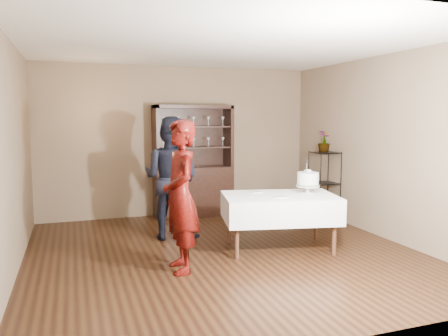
{
  "coord_description": "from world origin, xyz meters",
  "views": [
    {
      "loc": [
        -1.85,
        -5.32,
        1.8
      ],
      "look_at": [
        0.04,
        0.1,
        1.12
      ],
      "focal_mm": 35.0,
      "sensor_mm": 36.0,
      "label": 1
    }
  ],
  "objects_px": {
    "plant_etagere": "(324,183)",
    "potted_plant": "(324,142)",
    "cake_table": "(280,208)",
    "woman": "(181,196)",
    "cake": "(308,180)",
    "china_hutch": "(193,180)",
    "man": "(171,178)"
  },
  "relations": [
    {
      "from": "china_hutch",
      "to": "woman",
      "type": "distance_m",
      "value": 2.88
    },
    {
      "from": "plant_etagere",
      "to": "cake_table",
      "type": "bearing_deg",
      "value": -139.2
    },
    {
      "from": "china_hutch",
      "to": "man",
      "type": "xyz_separation_m",
      "value": [
        -0.7,
        -1.34,
        0.24
      ]
    },
    {
      "from": "plant_etagere",
      "to": "man",
      "type": "height_order",
      "value": "man"
    },
    {
      "from": "china_hutch",
      "to": "cake_table",
      "type": "distance_m",
      "value": 2.43
    },
    {
      "from": "plant_etagere",
      "to": "cake_table",
      "type": "height_order",
      "value": "plant_etagere"
    },
    {
      "from": "man",
      "to": "potted_plant",
      "type": "bearing_deg",
      "value": -134.02
    },
    {
      "from": "plant_etagere",
      "to": "potted_plant",
      "type": "bearing_deg",
      "value": 123.62
    },
    {
      "from": "cake_table",
      "to": "man",
      "type": "relative_size",
      "value": 0.92
    },
    {
      "from": "woman",
      "to": "china_hutch",
      "type": "bearing_deg",
      "value": 162.0
    },
    {
      "from": "china_hutch",
      "to": "cake_table",
      "type": "xyz_separation_m",
      "value": [
        0.57,
        -2.36,
        -0.09
      ]
    },
    {
      "from": "woman",
      "to": "man",
      "type": "distance_m",
      "value": 1.4
    },
    {
      "from": "plant_etagere",
      "to": "man",
      "type": "bearing_deg",
      "value": -174.14
    },
    {
      "from": "woman",
      "to": "potted_plant",
      "type": "relative_size",
      "value": 4.8
    },
    {
      "from": "cake_table",
      "to": "plant_etagere",
      "type": "bearing_deg",
      "value": 40.8
    },
    {
      "from": "man",
      "to": "potted_plant",
      "type": "relative_size",
      "value": 4.89
    },
    {
      "from": "plant_etagere",
      "to": "cake_table",
      "type": "xyz_separation_m",
      "value": [
        -1.51,
        -1.3,
        -0.08
      ]
    },
    {
      "from": "cake_table",
      "to": "potted_plant",
      "type": "height_order",
      "value": "potted_plant"
    },
    {
      "from": "cake",
      "to": "potted_plant",
      "type": "bearing_deg",
      "value": 50.91
    },
    {
      "from": "cake_table",
      "to": "cake",
      "type": "distance_m",
      "value": 0.56
    },
    {
      "from": "woman",
      "to": "cake",
      "type": "height_order",
      "value": "woman"
    },
    {
      "from": "plant_etagere",
      "to": "man",
      "type": "distance_m",
      "value": 2.8
    },
    {
      "from": "plant_etagere",
      "to": "woman",
      "type": "distance_m",
      "value": 3.42
    },
    {
      "from": "plant_etagere",
      "to": "cake",
      "type": "xyz_separation_m",
      "value": [
        -1.08,
        -1.28,
        0.28
      ]
    },
    {
      "from": "cake",
      "to": "potted_plant",
      "type": "distance_m",
      "value": 1.74
    },
    {
      "from": "plant_etagere",
      "to": "woman",
      "type": "relative_size",
      "value": 0.68
    },
    {
      "from": "china_hutch",
      "to": "plant_etagere",
      "type": "height_order",
      "value": "china_hutch"
    },
    {
      "from": "cake_table",
      "to": "man",
      "type": "distance_m",
      "value": 1.66
    },
    {
      "from": "china_hutch",
      "to": "cake",
      "type": "xyz_separation_m",
      "value": [
        1.0,
        -2.34,
        0.26
      ]
    },
    {
      "from": "woman",
      "to": "man",
      "type": "xyz_separation_m",
      "value": [
        0.19,
        1.39,
        0.02
      ]
    },
    {
      "from": "woman",
      "to": "cake_table",
      "type": "bearing_deg",
      "value": 104.32
    },
    {
      "from": "china_hutch",
      "to": "cake",
      "type": "distance_m",
      "value": 2.56
    }
  ]
}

